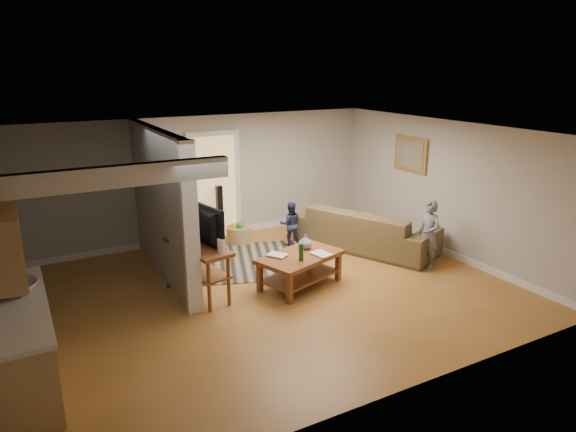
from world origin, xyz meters
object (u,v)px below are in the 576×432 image
object	(u,v)px
coffee_table	(300,261)
speaker_right	(220,213)
sofa	(365,248)
tv_console	(199,249)
toddler	(290,245)
child	(426,266)
speaker_left	(184,257)
toy_basket	(239,233)

from	to	relation	value
coffee_table	speaker_right	bearing A→B (deg)	96.58
sofa	tv_console	bearing A→B (deg)	73.47
sofa	tv_console	world-z (taller)	tv_console
coffee_table	toddler	world-z (taller)	coffee_table
coffee_table	speaker_right	distance (m)	2.73
sofa	child	distance (m)	1.35
sofa	child	xyz separation A→B (m)	(0.40, -1.29, 0.00)
coffee_table	speaker_left	bearing A→B (deg)	147.79
toddler	coffee_table	bearing A→B (deg)	88.80
coffee_table	speaker_left	size ratio (longest dim) A/B	1.76
coffee_table	toy_basket	xyz separation A→B (m)	(-0.04, 2.41, -0.23)
tv_console	toddler	world-z (taller)	tv_console
tv_console	speaker_right	bearing A→B (deg)	51.23
sofa	toy_basket	xyz separation A→B (m)	(-2.02, 1.50, 0.19)
toddler	toy_basket	bearing A→B (deg)	-15.79
coffee_table	child	bearing A→B (deg)	-8.87
speaker_right	toy_basket	xyz separation A→B (m)	(0.28, -0.30, -0.39)
speaker_right	sofa	bearing A→B (deg)	-39.49
coffee_table	speaker_right	size ratio (longest dim) A/B	1.35
speaker_right	child	xyz separation A→B (m)	(2.70, -3.08, -0.57)
toy_basket	speaker_left	bearing A→B (deg)	-138.59
toddler	tv_console	bearing A→B (deg)	52.90
coffee_table	speaker_left	world-z (taller)	speaker_left
tv_console	toddler	distance (m)	2.80
coffee_table	speaker_left	distance (m)	1.91
toy_basket	toddler	world-z (taller)	toy_basket
sofa	toddler	size ratio (longest dim) A/B	3.08
tv_console	speaker_left	xyz separation A→B (m)	(-0.07, 0.61, -0.32)
sofa	tv_console	size ratio (longest dim) A/B	1.95
sofa	child	bearing A→B (deg)	172.62
toy_basket	speaker_right	bearing A→B (deg)	132.72
toy_basket	toddler	size ratio (longest dim) A/B	0.57
child	sofa	bearing A→B (deg)	-168.19
sofa	coffee_table	xyz separation A→B (m)	(-1.99, -0.91, 0.41)
child	toddler	distance (m)	2.66
sofa	toddler	xyz separation A→B (m)	(-1.20, 0.84, 0.00)
coffee_table	child	distance (m)	2.45
speaker_left	toddler	distance (m)	2.55
tv_console	toy_basket	bearing A→B (deg)	42.36
speaker_left	speaker_right	size ratio (longest dim) A/B	0.77
tv_console	speaker_right	xyz separation A→B (m)	(1.24, 2.30, -0.19)
speaker_left	toddler	size ratio (longest dim) A/B	0.99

